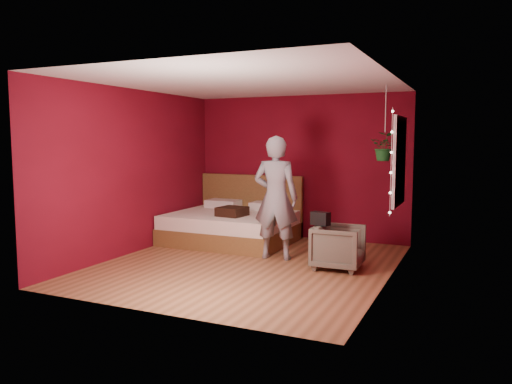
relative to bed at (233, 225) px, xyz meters
The scene contains 10 objects.
floor 1.73m from the bed, 56.17° to the right, with size 4.50×4.50×0.00m, color #9B633E.
room_walls 2.20m from the bed, 56.17° to the right, with size 4.04×4.54×2.62m.
window 3.20m from the bed, 10.07° to the right, with size 0.05×0.97×1.27m.
fairy_lights 3.30m from the bed, 19.83° to the right, with size 0.04×0.04×1.45m.
bed is the anchor object (origin of this frame).
person 1.63m from the bed, 37.79° to the right, with size 0.68×0.45×1.86m, color gray.
armchair 2.48m from the bed, 26.80° to the right, with size 0.66×0.68×0.62m, color #656050.
handbag 2.35m from the bed, 31.41° to the right, with size 0.26×0.13×0.18m, color black.
throw_pillow 0.52m from the bed, 65.96° to the right, with size 0.43×0.43×0.15m, color black.
hanging_plant 3.03m from the bed, ahead, with size 0.42×0.38×1.11m.
Camera 1 is at (3.03, -6.41, 1.80)m, focal length 35.00 mm.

